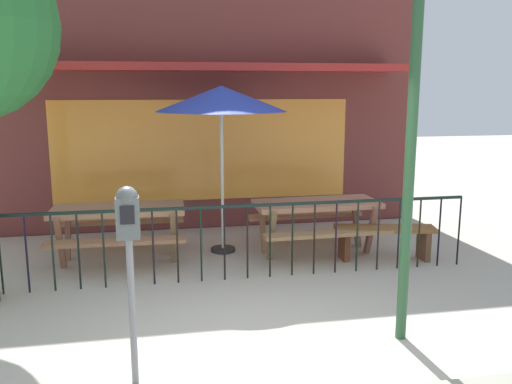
% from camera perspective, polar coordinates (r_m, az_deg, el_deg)
% --- Properties ---
extents(ground, '(40.00, 40.00, 0.00)m').
position_cam_1_polar(ground, '(5.17, -0.42, -16.64)').
color(ground, '#B2AC9C').
extents(pub_storefront, '(7.67, 1.33, 4.71)m').
position_cam_1_polar(pub_storefront, '(9.34, -5.78, 10.68)').
color(pub_storefront, '#3F1711').
rests_on(pub_storefront, ground).
extents(patio_fence_front, '(6.46, 0.04, 0.97)m').
position_cam_1_polar(patio_fence_front, '(6.73, -3.38, -3.93)').
color(patio_fence_front, black).
rests_on(patio_fence_front, ground).
extents(picnic_table_left, '(1.83, 1.40, 0.79)m').
position_cam_1_polar(picnic_table_left, '(7.69, -14.35, -2.77)').
color(picnic_table_left, '#A27654').
rests_on(picnic_table_left, ground).
extents(picnic_table_right, '(1.84, 1.41, 0.79)m').
position_cam_1_polar(picnic_table_right, '(7.87, 6.41, -2.16)').
color(picnic_table_right, '#A57155').
rests_on(picnic_table_right, ground).
extents(patio_umbrella, '(1.86, 1.86, 2.42)m').
position_cam_1_polar(patio_umbrella, '(7.72, -3.70, 9.75)').
color(patio_umbrella, '#262425').
rests_on(patio_umbrella, ground).
extents(patio_bench, '(1.44, 0.59, 0.48)m').
position_cam_1_polar(patio_bench, '(7.80, 13.44, -4.49)').
color(patio_bench, brown).
rests_on(patio_bench, ground).
extents(parking_meter_near, '(0.18, 0.17, 1.65)m').
position_cam_1_polar(parking_meter_near, '(4.33, -13.35, -4.33)').
color(parking_meter_near, slate).
rests_on(parking_meter_near, ground).
extents(street_lamp, '(0.28, 0.28, 4.26)m').
position_cam_1_polar(street_lamp, '(5.09, 16.62, 14.53)').
color(street_lamp, '#264F2E').
rests_on(street_lamp, ground).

